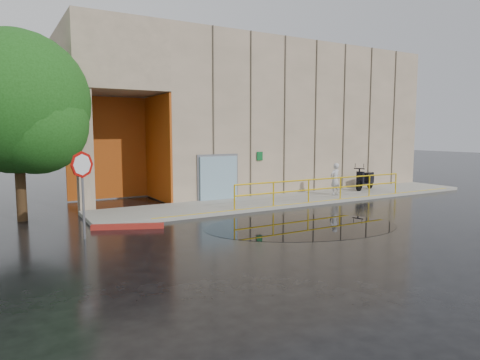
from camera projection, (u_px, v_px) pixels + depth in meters
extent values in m
plane|color=black|center=(292.00, 227.00, 14.77)|extent=(120.00, 120.00, 0.00)
cube|color=gray|center=(302.00, 199.00, 20.62)|extent=(20.00, 3.00, 0.15)
cube|color=gray|center=(263.00, 120.00, 26.77)|extent=(16.00, 10.00, 8.00)
cube|color=gray|center=(97.00, 68.00, 21.51)|extent=(4.00, 10.00, 3.00)
cube|color=gray|center=(84.00, 151.00, 17.20)|extent=(0.60, 0.60, 5.00)
cube|color=#B44A10|center=(107.00, 148.00, 20.66)|extent=(3.80, 0.15, 4.90)
cube|color=#B44A10|center=(158.00, 148.00, 20.13)|extent=(0.10, 3.50, 4.90)
cube|color=#86A4B7|center=(219.00, 178.00, 19.79)|extent=(1.90, 0.10, 2.00)
cube|color=slate|center=(218.00, 178.00, 19.86)|extent=(2.10, 0.06, 2.20)
cube|color=#0C5623|center=(260.00, 156.00, 20.89)|extent=(0.32, 0.04, 0.42)
cylinder|color=#DFB30B|center=(325.00, 179.00, 19.47)|extent=(9.50, 0.06, 0.06)
cylinder|color=#DFB30B|center=(325.00, 188.00, 19.52)|extent=(9.50, 0.06, 0.06)
imported|color=#B7B7BC|center=(335.00, 179.00, 21.17)|extent=(0.62, 0.45, 1.59)
cylinder|color=black|center=(359.00, 186.00, 22.73)|extent=(0.55, 0.28, 0.54)
cylinder|color=black|center=(370.00, 184.00, 23.74)|extent=(0.55, 0.28, 0.54)
cylinder|color=slate|center=(83.00, 201.00, 12.95)|extent=(0.07, 0.07, 2.34)
cylinder|color=#AD0D09|center=(82.00, 165.00, 12.80)|extent=(0.72, 0.43, 0.81)
cylinder|color=white|center=(82.00, 165.00, 12.78)|extent=(0.56, 0.32, 0.64)
cube|color=maroon|center=(128.00, 226.00, 14.41)|extent=(2.28, 1.09, 0.18)
cube|color=black|center=(302.00, 226.00, 14.83)|extent=(7.82, 6.15, 0.01)
cylinder|color=#311E10|center=(21.00, 183.00, 15.62)|extent=(0.36, 0.36, 2.79)
sphere|color=#195318|center=(16.00, 102.00, 15.30)|extent=(5.14, 5.14, 5.14)
sphere|color=#195318|center=(36.00, 124.00, 15.14)|extent=(3.60, 3.60, 3.60)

